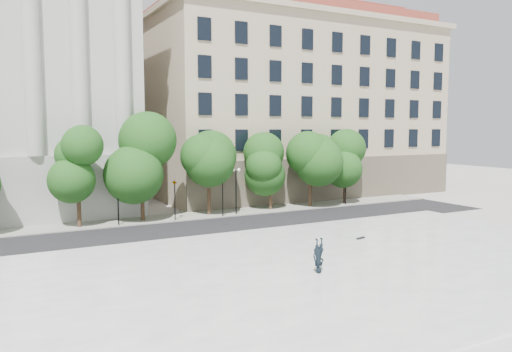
% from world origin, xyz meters
% --- Properties ---
extents(ground, '(160.00, 160.00, 0.00)m').
position_xyz_m(ground, '(0.00, 0.00, 0.00)').
color(ground, '#BBB8B1').
rests_on(ground, ground).
extents(plaza, '(44.00, 22.00, 0.45)m').
position_xyz_m(plaza, '(0.00, 3.00, 0.23)').
color(plaza, white).
rests_on(plaza, ground).
extents(street, '(60.00, 8.00, 0.02)m').
position_xyz_m(street, '(0.00, 18.00, 0.01)').
color(street, black).
rests_on(street, ground).
extents(far_sidewalk, '(60.00, 4.00, 0.12)m').
position_xyz_m(far_sidewalk, '(0.00, 24.00, 0.06)').
color(far_sidewalk, '#9F9D92').
rests_on(far_sidewalk, ground).
extents(building_east, '(36.00, 26.15, 23.00)m').
position_xyz_m(building_east, '(20.00, 38.91, 11.14)').
color(building_east, tan).
rests_on(building_east, ground).
extents(traffic_light_west, '(0.65, 1.82, 4.22)m').
position_xyz_m(traffic_light_west, '(-0.47, 22.30, 3.72)').
color(traffic_light_west, black).
rests_on(traffic_light_west, ground).
extents(traffic_light_east, '(0.91, 1.86, 4.24)m').
position_xyz_m(traffic_light_east, '(4.20, 22.30, 3.73)').
color(traffic_light_east, black).
rests_on(traffic_light_east, ground).
extents(person_lying, '(0.75, 1.95, 0.52)m').
position_xyz_m(person_lying, '(0.73, 1.92, 0.71)').
color(person_lying, black).
rests_on(person_lying, plaza).
extents(skateboard, '(0.88, 0.47, 0.09)m').
position_xyz_m(skateboard, '(8.32, 7.48, 0.49)').
color(skateboard, black).
rests_on(skateboard, plaza).
extents(street_trees, '(43.33, 4.91, 7.81)m').
position_xyz_m(street_trees, '(0.91, 23.66, 4.87)').
color(street_trees, '#382619').
rests_on(street_trees, ground).
extents(lamp_posts, '(37.33, 0.28, 4.52)m').
position_xyz_m(lamp_posts, '(0.36, 22.60, 2.92)').
color(lamp_posts, black).
rests_on(lamp_posts, ground).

